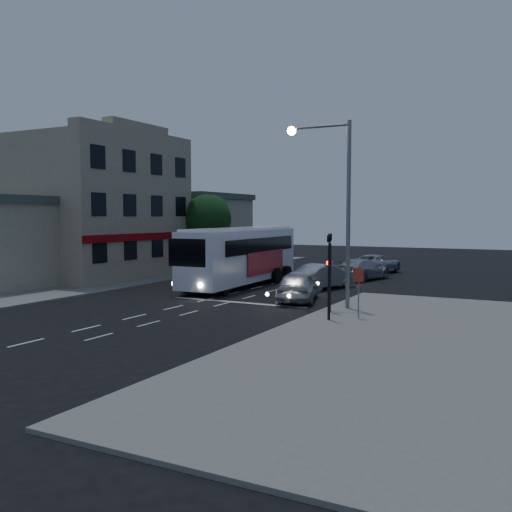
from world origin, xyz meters
The scene contains 16 objects.
ground centered at (0.00, 0.00, 0.00)m, with size 120.00×120.00×0.00m, color black.
sidewalk_near centered at (13.00, -4.00, 0.06)m, with size 12.00×24.00×0.12m, color slate.
sidewalk_far centered at (-13.00, 8.00, 0.06)m, with size 12.00×50.00×0.12m, color slate.
road_markings centered at (1.29, 3.31, 0.00)m, with size 8.00×30.55×0.01m.
tour_bus centered at (-1.27, 8.28, 2.07)m, with size 3.27×12.59×3.83m.
car_suv centered at (4.68, 3.80, 0.81)m, with size 1.91×4.76×1.62m, color #B0B1B6.
car_sedan_a centered at (4.02, 9.43, 0.79)m, with size 1.68×4.81×1.58m, color #98979E.
car_sedan_b centered at (4.66, 15.51, 0.76)m, with size 2.14×5.25×1.52m, color #A7A9B5.
car_sedan_c centered at (4.22, 20.53, 0.76)m, with size 2.52×5.47×1.52m, color #A3A9B6.
traffic_signal_main centered at (7.60, 0.78, 2.42)m, with size 0.25×0.35×4.10m.
traffic_signal_side centered at (8.30, -1.20, 2.42)m, with size 0.18×0.15×4.10m.
regulatory_sign centered at (9.30, -0.24, 1.60)m, with size 0.45×0.12×2.20m.
streetlight centered at (7.34, 2.20, 5.73)m, with size 3.32×0.44×9.00m.
main_building centered at (-13.96, 8.00, 5.16)m, with size 10.12×12.00×11.00m.
low_building_north centered at (-13.50, 20.00, 3.39)m, with size 9.40×9.40×6.50m.
street_tree centered at (-8.21, 15.02, 4.50)m, with size 4.00×4.00×6.20m.
Camera 1 is at (16.74, -24.14, 4.57)m, focal length 40.00 mm.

